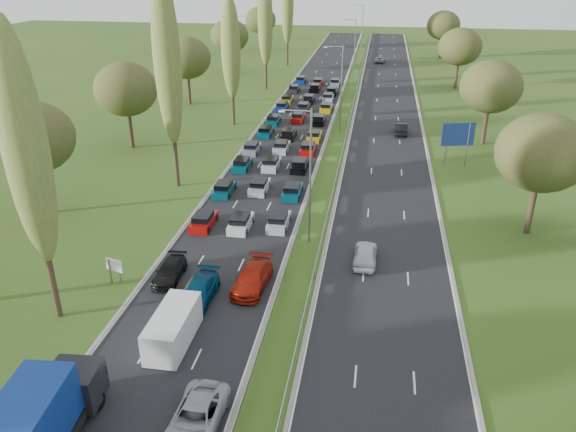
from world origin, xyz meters
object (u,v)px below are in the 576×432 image
at_px(near_car_3, 170,271).
at_px(white_van_rear, 174,325).
at_px(info_sign, 114,268).
at_px(blue_lorry, 33,432).
at_px(direction_sign, 458,136).

height_order(near_car_3, white_van_rear, white_van_rear).
height_order(white_van_rear, info_sign, white_van_rear).
distance_m(blue_lorry, white_van_rear, 11.17).
distance_m(blue_lorry, direction_sign, 54.95).
bearing_deg(near_car_3, white_van_rear, -69.65).
bearing_deg(direction_sign, white_van_rear, -119.76).
xyz_separation_m(near_car_3, blue_lorry, (-0.25, -17.95, 1.47)).
distance_m(blue_lorry, info_sign, 17.09).
relative_size(blue_lorry, info_sign, 4.72).
xyz_separation_m(near_car_3, info_sign, (-3.90, -1.27, 0.69)).
bearing_deg(white_van_rear, direction_sign, 60.33).
xyz_separation_m(blue_lorry, info_sign, (-3.65, 16.68, -0.78)).
xyz_separation_m(white_van_rear, direction_sign, (21.85, 38.21, 2.40)).
height_order(info_sign, direction_sign, direction_sign).
bearing_deg(direction_sign, info_sign, -131.84).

